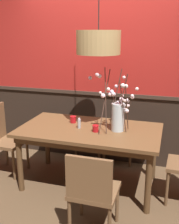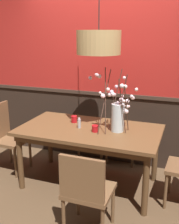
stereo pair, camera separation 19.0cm
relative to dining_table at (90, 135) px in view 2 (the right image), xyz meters
The scene contains 12 objects.
ground_plane 0.69m from the dining_table, ahead, with size 24.00×24.00×0.00m, color brown.
back_wall 1.15m from the dining_table, 90.00° to the left, with size 5.69×0.14×3.00m.
dining_table is the anchor object (origin of this frame).
chair_far_side_left 0.95m from the dining_table, 104.28° to the left, with size 0.44×0.44×0.88m.
chair_near_side_right 0.95m from the dining_table, 71.48° to the right, with size 0.45×0.42×0.88m.
chair_head_west_end 1.25m from the dining_table, behind, with size 0.43×0.42×0.96m.
chair_far_side_right 0.93m from the dining_table, 75.65° to the left, with size 0.46×0.44×0.90m.
vase_with_blossoms 0.46m from the dining_table, ahead, with size 0.60×0.38×0.74m.
candle_holder_nearer_center 0.34m from the dining_table, 150.56° to the left, with size 0.08×0.08×0.09m.
candle_holder_nearer_edge 0.18m from the dining_table, 41.16° to the right, with size 0.08×0.08×0.08m.
condiment_bottle 0.19m from the dining_table, 168.08° to the right, with size 0.04×0.04×0.13m.
pendant_lamp 1.12m from the dining_table, 44.53° to the left, with size 0.51×0.51×1.33m.
Camera 2 is at (1.11, -3.00, 1.92)m, focal length 44.21 mm.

